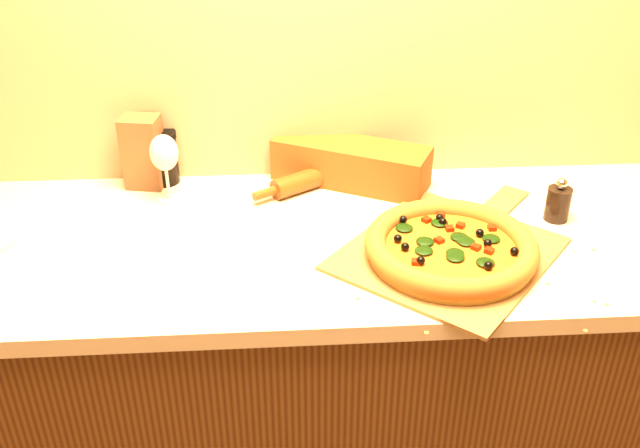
{
  "coord_description": "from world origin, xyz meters",
  "views": [
    {
      "loc": [
        -0.15,
        0.03,
        1.76
      ],
      "look_at": [
        -0.06,
        1.38,
        0.96
      ],
      "focal_mm": 40.0,
      "sensor_mm": 36.0,
      "label": 1
    }
  ],
  "objects": [
    {
      "name": "pizza_peel",
      "position": [
        0.23,
        1.34,
        0.9
      ],
      "size": [
        0.59,
        0.6,
        0.01
      ],
      "rotation": [
        0.0,
        0.0,
        -0.71
      ],
      "color": "brown",
      "rests_on": "countertop"
    },
    {
      "name": "bread_bag",
      "position": [
        0.04,
        1.69,
        0.96
      ],
      "size": [
        0.42,
        0.29,
        0.11
      ],
      "primitive_type": "cube",
      "rotation": [
        0.0,
        0.0,
        -0.46
      ],
      "color": "maroon",
      "rests_on": "countertop"
    },
    {
      "name": "cabinet",
      "position": [
        0.0,
        1.43,
        0.43
      ],
      "size": [
        2.8,
        0.65,
        0.86
      ],
      "primitive_type": "cube",
      "color": "#44200E",
      "rests_on": "ground"
    },
    {
      "name": "pepper_grinder",
      "position": [
        0.51,
        1.46,
        0.94
      ],
      "size": [
        0.06,
        0.06,
        0.11
      ],
      "color": "black",
      "rests_on": "countertop"
    },
    {
      "name": "pizza",
      "position": [
        0.22,
        1.3,
        0.93
      ],
      "size": [
        0.37,
        0.37,
        0.05
      ],
      "color": "#BB802E",
      "rests_on": "pizza_peel"
    },
    {
      "name": "rolling_pin",
      "position": [
        -0.05,
        1.68,
        0.93
      ],
      "size": [
        0.34,
        0.22,
        0.05
      ],
      "rotation": [
        0.0,
        0.0,
        0.56
      ],
      "color": "#51240D",
      "rests_on": "countertop"
    },
    {
      "name": "countertop",
      "position": [
        0.0,
        1.43,
        0.88
      ],
      "size": [
        2.84,
        0.68,
        0.04
      ],
      "primitive_type": "cube",
      "color": "beige",
      "rests_on": "cabinet"
    },
    {
      "name": "dark_jar",
      "position": [
        -0.45,
        1.73,
        0.97
      ],
      "size": [
        0.09,
        0.09,
        0.14
      ],
      "color": "black",
      "rests_on": "countertop"
    },
    {
      "name": "wine_glass",
      "position": [
        -0.43,
        1.62,
        1.02
      ],
      "size": [
        0.07,
        0.07,
        0.17
      ],
      "color": "silver",
      "rests_on": "countertop"
    },
    {
      "name": "paper_bag",
      "position": [
        -0.49,
        1.71,
        0.99
      ],
      "size": [
        0.11,
        0.09,
        0.19
      ],
      "primitive_type": "cube",
      "rotation": [
        0.0,
        0.0,
        -0.17
      ],
      "color": "brown",
      "rests_on": "countertop"
    }
  ]
}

